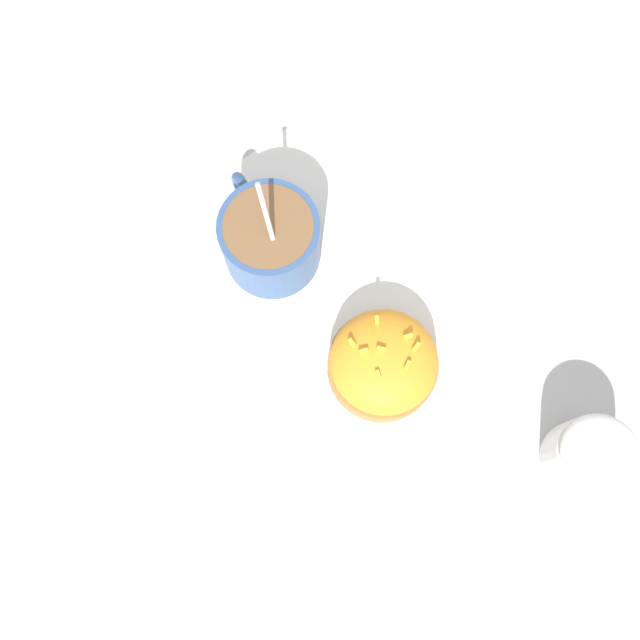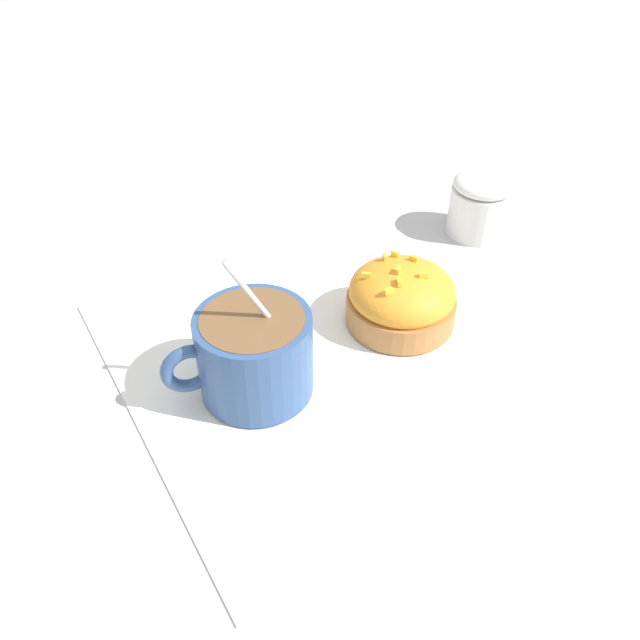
% 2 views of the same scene
% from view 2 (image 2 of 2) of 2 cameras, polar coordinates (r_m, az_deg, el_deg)
% --- Properties ---
extents(ground_plane, '(3.00, 3.00, 0.00)m').
position_cam_2_polar(ground_plane, '(0.49, 0.88, -2.85)').
color(ground_plane, '#B2B2B7').
extents(paper_napkin, '(0.31, 0.32, 0.00)m').
position_cam_2_polar(paper_napkin, '(0.49, 0.88, -2.72)').
color(paper_napkin, white).
rests_on(paper_napkin, ground_plane).
extents(coffee_cup, '(0.11, 0.08, 0.11)m').
position_cam_2_polar(coffee_cup, '(0.44, -6.16, -2.86)').
color(coffee_cup, '#335184').
rests_on(coffee_cup, paper_napkin).
extents(frosted_pastry, '(0.09, 0.09, 0.05)m').
position_cam_2_polar(frosted_pastry, '(0.50, 7.39, 2.08)').
color(frosted_pastry, '#B2753D').
rests_on(frosted_pastry, paper_napkin).
extents(sugar_bowl, '(0.06, 0.06, 0.06)m').
position_cam_2_polar(sugar_bowl, '(0.64, 14.50, 10.29)').
color(sugar_bowl, white).
rests_on(sugar_bowl, ground_plane).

